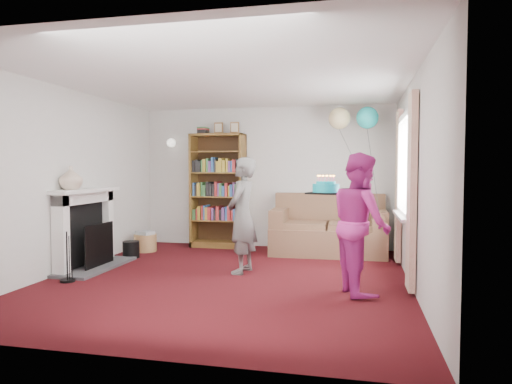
% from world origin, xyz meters
% --- Properties ---
extents(ground, '(5.00, 5.00, 0.00)m').
position_xyz_m(ground, '(0.00, 0.00, 0.00)').
color(ground, '#330807').
rests_on(ground, ground).
extents(wall_back, '(4.50, 0.02, 2.50)m').
position_xyz_m(wall_back, '(0.00, 2.51, 1.25)').
color(wall_back, silver).
rests_on(wall_back, ground).
extents(wall_left, '(0.02, 5.00, 2.50)m').
position_xyz_m(wall_left, '(-2.26, 0.00, 1.25)').
color(wall_left, silver).
rests_on(wall_left, ground).
extents(wall_right, '(0.02, 5.00, 2.50)m').
position_xyz_m(wall_right, '(2.26, 0.00, 1.25)').
color(wall_right, silver).
rests_on(wall_right, ground).
extents(ceiling, '(4.50, 5.00, 0.01)m').
position_xyz_m(ceiling, '(0.00, 0.00, 2.50)').
color(ceiling, white).
rests_on(ceiling, wall_back).
extents(fireplace, '(0.55, 1.80, 1.12)m').
position_xyz_m(fireplace, '(-2.09, 0.19, 0.51)').
color(fireplace, '#3F3F42').
rests_on(fireplace, ground).
extents(window_bay, '(0.14, 2.02, 2.20)m').
position_xyz_m(window_bay, '(2.21, 0.60, 1.20)').
color(window_bay, white).
rests_on(window_bay, ground).
extents(wall_sconce, '(0.16, 0.23, 0.16)m').
position_xyz_m(wall_sconce, '(-1.75, 2.36, 1.88)').
color(wall_sconce, gold).
rests_on(wall_sconce, ground).
extents(bookcase, '(0.96, 0.42, 2.23)m').
position_xyz_m(bookcase, '(-0.83, 2.30, 0.99)').
color(bookcase, '#472B14').
rests_on(bookcase, ground).
extents(sofa, '(1.85, 0.98, 0.98)m').
position_xyz_m(sofa, '(1.15, 2.08, 0.36)').
color(sofa, brown).
rests_on(sofa, ground).
extents(wicker_basket, '(0.38, 0.38, 0.35)m').
position_xyz_m(wicker_basket, '(-1.90, 1.56, 0.16)').
color(wicker_basket, '#9F754A').
rests_on(wicker_basket, ground).
extents(person_striped, '(0.44, 0.61, 1.56)m').
position_xyz_m(person_striped, '(0.10, 0.38, 0.78)').
color(person_striped, black).
rests_on(person_striped, ground).
extents(person_magenta, '(0.82, 0.93, 1.59)m').
position_xyz_m(person_magenta, '(1.65, -0.31, 0.79)').
color(person_magenta, '#AE2279').
rests_on(person_magenta, ground).
extents(birthday_cake, '(0.38, 0.38, 0.22)m').
position_xyz_m(birthday_cake, '(1.24, -0.08, 1.17)').
color(birthday_cake, black).
rests_on(birthday_cake, ground).
extents(balloons, '(0.82, 0.40, 1.71)m').
position_xyz_m(balloons, '(1.54, 2.01, 2.22)').
color(balloons, '#3F3F3F').
rests_on(balloons, ground).
extents(mantel_vase, '(0.30, 0.30, 0.32)m').
position_xyz_m(mantel_vase, '(-2.12, -0.15, 1.28)').
color(mantel_vase, beige).
rests_on(mantel_vase, fireplace).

